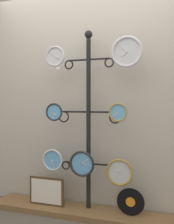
{
  "coord_description": "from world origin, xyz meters",
  "views": [
    {
      "loc": [
        0.9,
        -2.28,
        1.2
      ],
      "look_at": [
        0.0,
        0.36,
        1.11
      ],
      "focal_mm": 42.0,
      "sensor_mm": 36.0,
      "label": 1
    }
  ],
  "objects": [
    {
      "name": "clock_top_right",
      "position": [
        0.43,
        0.32,
        1.72
      ],
      "size": [
        0.32,
        0.04,
        0.32
      ],
      "color": "silver"
    },
    {
      "name": "clock_top_left",
      "position": [
        -0.35,
        0.31,
        1.72
      ],
      "size": [
        0.22,
        0.04,
        0.22
      ],
      "color": "silver"
    },
    {
      "name": "clock_bottom_left",
      "position": [
        -0.39,
        0.33,
        0.58
      ],
      "size": [
        0.24,
        0.04,
        0.24
      ],
      "color": "#60A8DB"
    },
    {
      "name": "clock_bottom_center",
      "position": [
        -0.04,
        0.3,
        0.57
      ],
      "size": [
        0.28,
        0.04,
        0.28
      ],
      "color": "#60A8DB"
    },
    {
      "name": "low_shelf",
      "position": [
        0.0,
        0.35,
        0.03
      ],
      "size": [
        2.2,
        0.36,
        0.06
      ],
      "color": "brown",
      "rests_on": "ground_plane"
    },
    {
      "name": "picture_frame",
      "position": [
        -0.47,
        0.33,
        0.22
      ],
      "size": [
        0.42,
        0.02,
        0.31
      ],
      "color": "#4C381E",
      "rests_on": "low_shelf"
    },
    {
      "name": "clock_middle_right",
      "position": [
        0.35,
        0.32,
        1.11
      ],
      "size": [
        0.19,
        0.04,
        0.19
      ],
      "color": "#60A8DB"
    },
    {
      "name": "clock_middle_left",
      "position": [
        -0.36,
        0.3,
        1.11
      ],
      "size": [
        0.2,
        0.04,
        0.2
      ],
      "color": "#60A8DB"
    },
    {
      "name": "price_tag_upper",
      "position": [
        -0.32,
        0.31,
        1.59
      ],
      "size": [
        0.04,
        0.0,
        0.03
      ],
      "color": "white"
    },
    {
      "name": "display_stand",
      "position": [
        0.0,
        0.41,
        0.75
      ],
      "size": [
        0.72,
        0.4,
        1.99
      ],
      "color": "black",
      "rests_on": "ground_plane"
    },
    {
      "name": "vinyl_record",
      "position": [
        0.47,
        0.35,
        0.2
      ],
      "size": [
        0.28,
        0.01,
        0.28
      ],
      "color": "black",
      "rests_on": "low_shelf"
    },
    {
      "name": "clock_bottom_right",
      "position": [
        0.36,
        0.33,
        0.5
      ],
      "size": [
        0.28,
        0.04,
        0.28
      ],
      "color": "silver"
    },
    {
      "name": "shop_wall",
      "position": [
        0.0,
        0.57,
        1.4
      ],
      "size": [
        4.4,
        0.04,
        2.8
      ],
      "color": "#BCB2A3",
      "rests_on": "ground_plane"
    }
  ]
}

